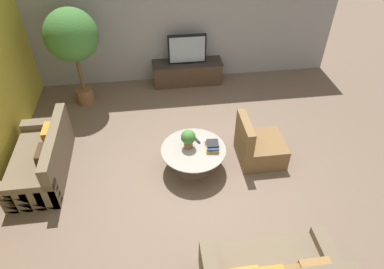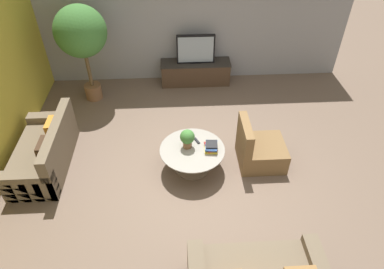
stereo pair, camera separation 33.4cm
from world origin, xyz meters
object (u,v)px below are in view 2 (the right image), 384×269
at_px(media_console, 195,72).
at_px(armchair_wicker, 259,150).
at_px(coffee_table, 192,155).
at_px(couch_by_wall, 45,152).
at_px(potted_plant_tabletop, 187,138).
at_px(television, 196,49).
at_px(potted_palm_tall, 81,34).

relative_size(media_console, armchair_wicker, 1.89).
relative_size(coffee_table, couch_by_wall, 0.64).
xyz_separation_m(couch_by_wall, potted_plant_tabletop, (2.48, -0.17, 0.36)).
bearing_deg(media_console, coffee_table, -94.82).
height_order(television, potted_plant_tabletop, television).
distance_m(armchair_wicker, potted_palm_tall, 4.15).
relative_size(media_console, coffee_table, 1.47).
xyz_separation_m(potted_palm_tall, potted_plant_tabletop, (2.00, -2.27, -0.87)).
bearing_deg(media_console, potted_palm_tall, -167.24).
bearing_deg(media_console, potted_plant_tabletop, -96.52).
relative_size(potted_palm_tall, potted_plant_tabletop, 6.02).
bearing_deg(potted_palm_tall, potted_plant_tabletop, -48.54).
height_order(television, coffee_table, television).
bearing_deg(couch_by_wall, media_console, 133.12).
height_order(armchair_wicker, potted_plant_tabletop, armchair_wicker).
distance_m(television, potted_plant_tabletop, 2.82).
relative_size(couch_by_wall, potted_palm_tall, 0.82).
relative_size(television, armchair_wicker, 1.01).
bearing_deg(armchair_wicker, coffee_table, 94.80).
height_order(couch_by_wall, potted_plant_tabletop, couch_by_wall).
xyz_separation_m(coffee_table, armchair_wicker, (1.18, 0.10, -0.04)).
xyz_separation_m(armchair_wicker, potted_plant_tabletop, (-1.26, -0.03, 0.37)).
bearing_deg(armchair_wicker, potted_palm_tall, 55.58).
bearing_deg(coffee_table, media_console, 85.18).
bearing_deg(media_console, television, -90.00).
bearing_deg(potted_plant_tabletop, television, 83.47).
height_order(coffee_table, couch_by_wall, couch_by_wall).
relative_size(television, coffee_table, 0.78).
bearing_deg(couch_by_wall, potted_plant_tabletop, 86.09).
relative_size(armchair_wicker, potted_plant_tabletop, 2.48).
height_order(couch_by_wall, potted_palm_tall, potted_palm_tall).
height_order(armchair_wicker, potted_palm_tall, potted_palm_tall).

